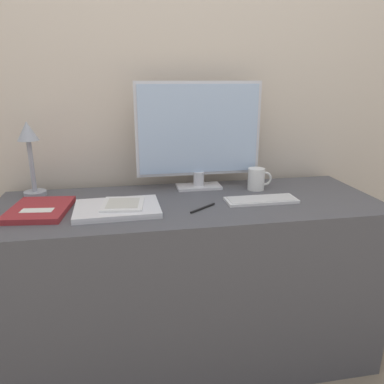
# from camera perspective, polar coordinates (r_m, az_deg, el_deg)

# --- Properties ---
(wall_back) EXTENTS (3.60, 0.05, 2.40)m
(wall_back) POSITION_cam_1_polar(r_m,az_deg,el_deg) (1.84, -2.44, 15.33)
(wall_back) COLOR beige
(wall_back) RESTS_ON ground_plane
(desk) EXTENTS (1.60, 0.58, 0.76)m
(desk) POSITION_cam_1_polar(r_m,az_deg,el_deg) (1.73, -0.36, -13.49)
(desk) COLOR #4C4C51
(desk) RESTS_ON ground_plane
(monitor) EXTENTS (0.57, 0.11, 0.48)m
(monitor) POSITION_cam_1_polar(r_m,az_deg,el_deg) (1.71, 1.05, 8.92)
(monitor) COLOR silver
(monitor) RESTS_ON desk
(keyboard) EXTENTS (0.30, 0.11, 0.01)m
(keyboard) POSITION_cam_1_polar(r_m,az_deg,el_deg) (1.59, 10.50, -1.20)
(keyboard) COLOR silver
(keyboard) RESTS_ON desk
(laptop) EXTENTS (0.33, 0.24, 0.02)m
(laptop) POSITION_cam_1_polar(r_m,az_deg,el_deg) (1.48, -11.31, -2.49)
(laptop) COLOR silver
(laptop) RESTS_ON desk
(ereader) EXTENTS (0.18, 0.19, 0.01)m
(ereader) POSITION_cam_1_polar(r_m,az_deg,el_deg) (1.48, -10.46, -1.82)
(ereader) COLOR white
(ereader) RESTS_ON laptop
(desk_lamp) EXTENTS (0.09, 0.09, 0.32)m
(desk_lamp) POSITION_cam_1_polar(r_m,az_deg,el_deg) (1.74, -23.54, 6.22)
(desk_lamp) COLOR #999EA8
(desk_lamp) RESTS_ON desk
(notebook) EXTENTS (0.24, 0.29, 0.02)m
(notebook) POSITION_cam_1_polar(r_m,az_deg,el_deg) (1.56, -22.22, -2.50)
(notebook) COLOR maroon
(notebook) RESTS_ON desk
(coffee_mug) EXTENTS (0.11, 0.08, 0.10)m
(coffee_mug) POSITION_cam_1_polar(r_m,az_deg,el_deg) (1.75, 9.84, 1.97)
(coffee_mug) COLOR white
(coffee_mug) RESTS_ON desk
(pen) EXTENTS (0.12, 0.09, 0.01)m
(pen) POSITION_cam_1_polar(r_m,az_deg,el_deg) (1.48, 1.66, -2.45)
(pen) COLOR black
(pen) RESTS_ON desk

